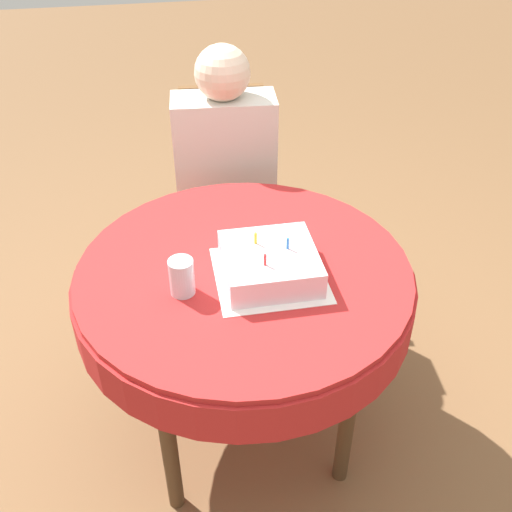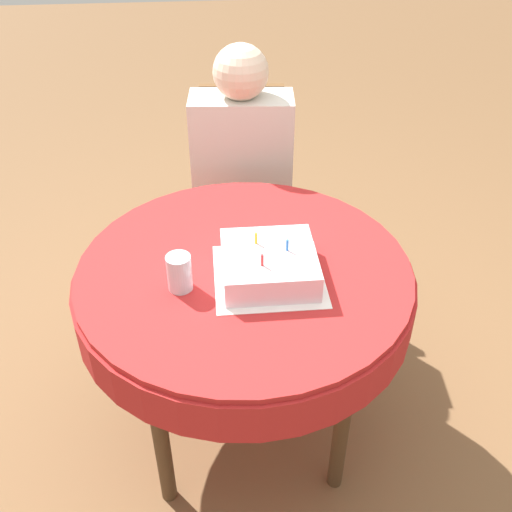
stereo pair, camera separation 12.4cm
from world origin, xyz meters
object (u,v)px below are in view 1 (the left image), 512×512
person (226,162)px  birthday_cake (270,263)px  drinking_glass (182,277)px  chair (226,194)px

person → birthday_cake: size_ratio=4.30×
drinking_glass → person: bearing=73.8°
chair → person: size_ratio=0.81×
chair → drinking_glass: 0.96m
person → drinking_glass: 0.84m
birthday_cake → chair: bearing=91.1°
drinking_glass → chair: bearing=74.9°
person → birthday_cake: (0.02, -0.77, 0.07)m
birthday_cake → drinking_glass: (-0.26, -0.03, 0.01)m
chair → drinking_glass: bearing=-100.5°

